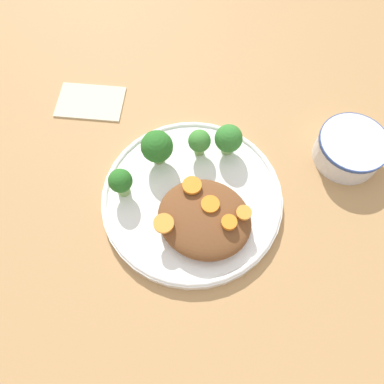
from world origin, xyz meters
The scene contains 14 objects.
ground_plane centered at (0.00, 0.00, 0.00)m, with size 4.00×4.00×0.00m, color tan.
plate centered at (0.00, 0.00, 0.01)m, with size 0.27×0.27×0.02m.
dip_bowl centered at (-0.19, -0.17, 0.03)m, with size 0.11×0.11×0.05m.
stew_mound centered at (-0.03, 0.03, 0.03)m, with size 0.13×0.12×0.03m, color brown.
broccoli_floret_0 centered at (0.07, -0.03, 0.05)m, with size 0.05×0.05×0.06m.
broccoli_floret_1 centered at (-0.02, -0.09, 0.05)m, with size 0.04×0.04×0.05m.
broccoli_floret_2 centered at (0.02, -0.07, 0.04)m, with size 0.03×0.03×0.05m.
broccoli_floret_3 centered at (0.09, 0.04, 0.05)m, with size 0.03×0.03×0.05m.
carrot_slice_0 centered at (0.01, 0.07, 0.05)m, with size 0.03×0.03×0.01m, color orange.
carrot_slice_1 centered at (-0.08, 0.01, 0.05)m, with size 0.02×0.02×0.01m, color orange.
carrot_slice_2 centered at (-0.03, 0.01, 0.05)m, with size 0.03×0.03×0.00m, color orange.
carrot_slice_3 centered at (0.00, 0.00, 0.05)m, with size 0.03×0.03×0.01m, color orange.
carrot_slice_4 centered at (-0.07, 0.03, 0.05)m, with size 0.02×0.02×0.01m, color orange.
napkin centered at (0.24, -0.09, 0.00)m, with size 0.13×0.11×0.01m.
Camera 1 is at (-0.10, 0.21, 0.51)m, focal length 35.00 mm.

